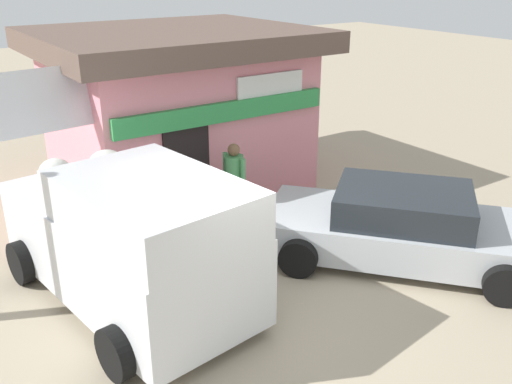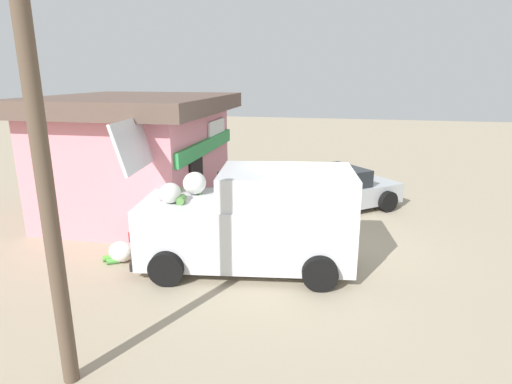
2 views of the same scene
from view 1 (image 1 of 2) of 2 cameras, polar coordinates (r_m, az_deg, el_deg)
The scene contains 8 objects.
ground_plane at distance 8.08m, azimuth 0.95°, elevation -12.20°, with size 60.00×60.00×0.00m, color tan.
storefront_bar at distance 12.23m, azimuth -8.06°, elevation 8.58°, with size 5.46×4.79×3.32m.
delivery_van at distance 8.06m, azimuth -12.61°, elevation -4.46°, with size 2.73×4.76×3.03m.
parked_sedan at distance 9.47m, azimuth 14.46°, elevation -3.43°, with size 4.26×4.52×1.23m.
vendor_standing at distance 10.12m, azimuth -2.22°, elevation 1.20°, with size 0.39×0.56×1.62m.
customer_bending at distance 9.41m, azimuth -8.70°, elevation -1.19°, with size 0.69×0.72×1.44m.
unloaded_banana_pile at distance 10.80m, azimuth -19.95°, elevation -3.09°, with size 0.78×0.80×0.42m.
paint_bucket at distance 12.02m, azimuth 9.85°, elevation 0.59°, with size 0.33×0.33×0.41m, color silver.
Camera 1 is at (-3.80, -5.48, 4.57)m, focal length 39.59 mm.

